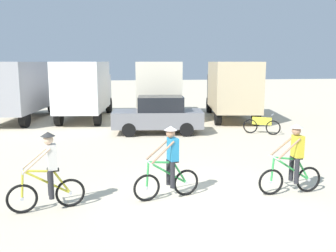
{
  "coord_description": "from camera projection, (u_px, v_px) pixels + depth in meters",
  "views": [
    {
      "loc": [
        -2.12,
        -8.35,
        3.36
      ],
      "look_at": [
        -0.22,
        4.5,
        1.1
      ],
      "focal_mm": 39.69,
      "sensor_mm": 36.0,
      "label": 1
    }
  ],
  "objects": [
    {
      "name": "box_truck_tan_camper",
      "position": [
        231.0,
        87.0,
        21.82
      ],
      "size": [
        3.37,
        7.03,
        3.35
      ],
      "color": "#CCB78E",
      "rests_on": "ground"
    },
    {
      "name": "cyclist_cowboy_hat",
      "position": [
        169.0,
        165.0,
        9.12
      ],
      "size": [
        1.7,
        0.6,
        1.82
      ],
      "color": "black",
      "rests_on": "ground"
    },
    {
      "name": "box_truck_grey_hauler",
      "position": [
        19.0,
        88.0,
        21.09
      ],
      "size": [
        3.16,
        6.99,
        3.35
      ],
      "color": "#9E9EA3",
      "rests_on": "ground"
    },
    {
      "name": "box_truck_avon_van",
      "position": [
        85.0,
        87.0,
        21.6
      ],
      "size": [
        3.07,
        6.96,
        3.35
      ],
      "color": "white",
      "rests_on": "ground"
    },
    {
      "name": "ground_plane",
      "position": [
        204.0,
        202.0,
        9.02
      ],
      "size": [
        120.0,
        120.0,
        0.0
      ],
      "primitive_type": "plane",
      "color": "beige"
    },
    {
      "name": "cyclist_near_camera",
      "position": [
        293.0,
        162.0,
        9.45
      ],
      "size": [
        1.73,
        0.52,
        1.82
      ],
      "color": "black",
      "rests_on": "ground"
    },
    {
      "name": "bicycle_spare",
      "position": [
        262.0,
        126.0,
        17.36
      ],
      "size": [
        1.51,
        0.94,
        0.97
      ],
      "color": "black",
      "rests_on": "ground"
    },
    {
      "name": "box_truck_cream_rv",
      "position": [
        159.0,
        87.0,
        22.17
      ],
      "size": [
        3.14,
        6.98,
        3.35
      ],
      "color": "beige",
      "rests_on": "ground"
    },
    {
      "name": "cyclist_orange_shirt",
      "position": [
        48.0,
        174.0,
        8.39
      ],
      "size": [
        1.7,
        0.59,
        1.82
      ],
      "color": "black",
      "rests_on": "ground"
    },
    {
      "name": "sedan_parked",
      "position": [
        158.0,
        115.0,
        17.45
      ],
      "size": [
        4.36,
        2.2,
        1.76
      ],
      "color": "slate",
      "rests_on": "ground"
    }
  ]
}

